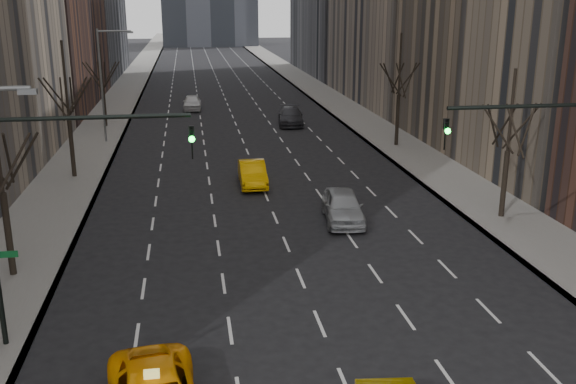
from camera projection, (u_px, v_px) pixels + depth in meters
name	position (u px, v px, depth m)	size (l,w,h in m)	color
sidewalk_left	(121.00, 98.00, 76.35)	(4.50, 320.00, 0.15)	slate
sidewalk_right	(323.00, 94.00, 79.96)	(4.50, 320.00, 0.15)	slate
tree_lw_b	(3.00, 193.00, 26.11)	(3.36, 3.50, 7.82)	black
tree_lw_c	(69.00, 118.00, 41.17)	(3.36, 3.50, 8.74)	black
tree_lw_d	(103.00, 89.00, 58.35)	(3.36, 3.50, 7.36)	black
tree_rw_b	(507.00, 151.00, 33.44)	(3.36, 3.50, 7.82)	black
tree_rw_c	(398.00, 96.00, 50.39)	(3.36, 3.50, 8.74)	black
traffic_mast_left	(41.00, 190.00, 20.35)	(6.69, 0.39, 8.00)	black
traffic_mast_right	(570.00, 168.00, 23.03)	(6.69, 0.39, 8.00)	black
streetlight_far	(105.00, 74.00, 51.30)	(2.83, 0.22, 9.00)	slate
silver_sedan_ahead	(343.00, 206.00, 33.83)	(1.97, 4.90, 1.67)	#A3A6AB
far_taxi	(252.00, 173.00, 40.52)	(1.61, 4.63, 1.53)	#FFB105
far_suv_grey	(291.00, 116.00, 60.37)	(2.26, 5.55, 1.61)	#2F2F34
far_car_white	(192.00, 103.00, 68.59)	(1.87, 4.65, 1.59)	white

